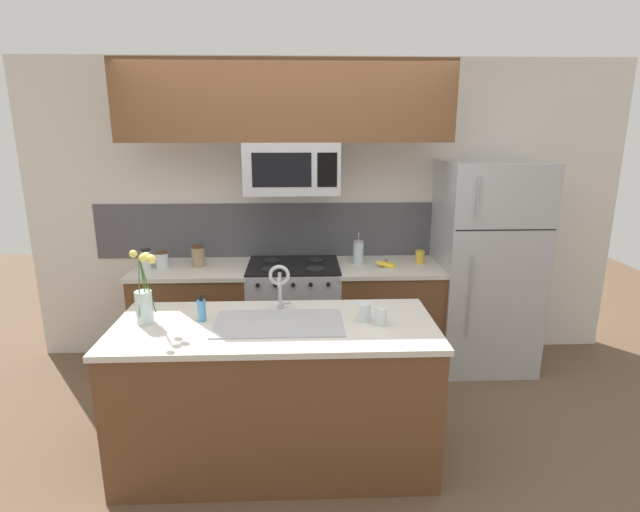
# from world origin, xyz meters

# --- Properties ---
(ground_plane) EXTENTS (10.00, 10.00, 0.00)m
(ground_plane) POSITION_xyz_m (0.00, 0.00, 0.00)
(ground_plane) COLOR brown
(rear_partition) EXTENTS (5.20, 0.10, 2.60)m
(rear_partition) POSITION_xyz_m (0.30, 1.28, 1.30)
(rear_partition) COLOR silver
(rear_partition) RESTS_ON ground
(splash_band) EXTENTS (3.46, 0.01, 0.48)m
(splash_band) POSITION_xyz_m (0.00, 1.22, 1.15)
(splash_band) COLOR #4C4C51
(splash_band) RESTS_ON rear_partition
(back_counter_left) EXTENTS (0.95, 0.65, 0.91)m
(back_counter_left) POSITION_xyz_m (-0.84, 0.90, 0.46)
(back_counter_left) COLOR brown
(back_counter_left) RESTS_ON ground
(back_counter_right) EXTENTS (0.88, 0.65, 0.91)m
(back_counter_right) POSITION_xyz_m (0.80, 0.90, 0.46)
(back_counter_right) COLOR brown
(back_counter_right) RESTS_ON ground
(stove_range) EXTENTS (0.76, 0.64, 0.93)m
(stove_range) POSITION_xyz_m (0.00, 0.90, 0.46)
(stove_range) COLOR #A8AAAF
(stove_range) RESTS_ON ground
(microwave) EXTENTS (0.74, 0.40, 0.40)m
(microwave) POSITION_xyz_m (0.00, 0.88, 1.72)
(microwave) COLOR #A8AAAF
(upper_cabinet_band) EXTENTS (2.53, 0.34, 0.60)m
(upper_cabinet_band) POSITION_xyz_m (-0.04, 0.85, 2.22)
(upper_cabinet_band) COLOR brown
(refrigerator) EXTENTS (0.81, 0.74, 1.77)m
(refrigerator) POSITION_xyz_m (1.63, 0.92, 0.89)
(refrigerator) COLOR #A8AAAF
(refrigerator) RESTS_ON ground
(storage_jar_tall) EXTENTS (0.08, 0.08, 0.16)m
(storage_jar_tall) POSITION_xyz_m (-1.20, 0.89, 0.99)
(storage_jar_tall) COLOR silver
(storage_jar_tall) RESTS_ON back_counter_left
(storage_jar_medium) EXTENTS (0.10, 0.10, 0.14)m
(storage_jar_medium) POSITION_xyz_m (-1.07, 0.88, 0.98)
(storage_jar_medium) COLOR silver
(storage_jar_medium) RESTS_ON back_counter_left
(storage_jar_short) EXTENTS (0.11, 0.11, 0.18)m
(storage_jar_short) POSITION_xyz_m (-0.79, 0.93, 1.00)
(storage_jar_short) COLOR #997F5B
(storage_jar_short) RESTS_ON back_counter_left
(banana_bunch) EXTENTS (0.19, 0.12, 0.08)m
(banana_bunch) POSITION_xyz_m (0.77, 0.84, 0.93)
(banana_bunch) COLOR yellow
(banana_bunch) RESTS_ON back_counter_right
(french_press) EXTENTS (0.09, 0.09, 0.27)m
(french_press) POSITION_xyz_m (0.55, 0.96, 1.01)
(french_press) COLOR silver
(french_press) RESTS_ON back_counter_right
(coffee_tin) EXTENTS (0.08, 0.08, 0.11)m
(coffee_tin) POSITION_xyz_m (1.08, 0.95, 0.97)
(coffee_tin) COLOR gold
(coffee_tin) RESTS_ON back_counter_right
(island_counter) EXTENTS (1.91, 0.81, 0.91)m
(island_counter) POSITION_xyz_m (-0.10, -0.35, 0.46)
(island_counter) COLOR brown
(island_counter) RESTS_ON ground
(kitchen_sink) EXTENTS (0.76, 0.43, 0.16)m
(kitchen_sink) POSITION_xyz_m (-0.07, -0.35, 0.84)
(kitchen_sink) COLOR #ADAFB5
(kitchen_sink) RESTS_ON island_counter
(sink_faucet) EXTENTS (0.14, 0.14, 0.31)m
(sink_faucet) POSITION_xyz_m (-0.07, -0.14, 1.11)
(sink_faucet) COLOR #B7BABF
(sink_faucet) RESTS_ON island_counter
(dish_soap_bottle) EXTENTS (0.06, 0.05, 0.16)m
(dish_soap_bottle) POSITION_xyz_m (-0.53, -0.29, 0.98)
(dish_soap_bottle) COLOR #4C93C6
(dish_soap_bottle) RESTS_ON island_counter
(drinking_glass) EXTENTS (0.08, 0.08, 0.11)m
(drinking_glass) POSITION_xyz_m (0.44, -0.32, 0.97)
(drinking_glass) COLOR silver
(drinking_glass) RESTS_ON island_counter
(spare_glass) EXTENTS (0.07, 0.07, 0.11)m
(spare_glass) POSITION_xyz_m (0.53, -0.39, 0.96)
(spare_glass) COLOR silver
(spare_glass) RESTS_ON island_counter
(flower_vase) EXTENTS (0.14, 0.18, 0.46)m
(flower_vase) POSITION_xyz_m (-0.86, -0.31, 1.05)
(flower_vase) COLOR silver
(flower_vase) RESTS_ON island_counter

